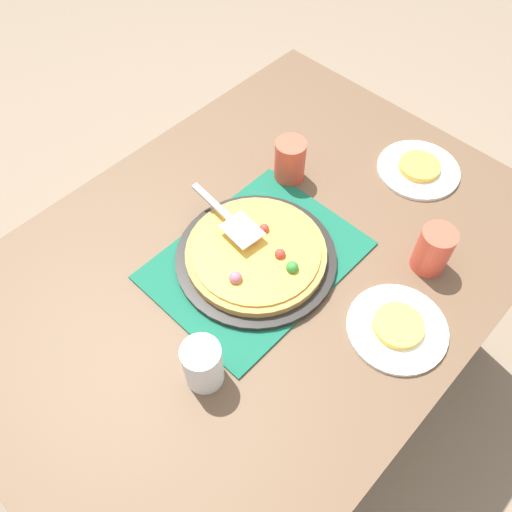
# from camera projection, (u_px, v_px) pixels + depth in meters

# --- Properties ---
(ground_plane) EXTENTS (8.00, 8.00, 0.00)m
(ground_plane) POSITION_uv_depth(u_px,v_px,m) (256.00, 380.00, 1.86)
(ground_plane) COLOR #84705B
(dining_table) EXTENTS (1.40, 1.00, 0.75)m
(dining_table) POSITION_uv_depth(u_px,v_px,m) (256.00, 285.00, 1.34)
(dining_table) COLOR brown
(dining_table) RESTS_ON ground_plane
(placemat) EXTENTS (0.48, 0.36, 0.01)m
(placemat) POSITION_uv_depth(u_px,v_px,m) (256.00, 260.00, 1.25)
(placemat) COLOR #145B42
(placemat) RESTS_ON dining_table
(pizza_pan) EXTENTS (0.38, 0.38, 0.01)m
(pizza_pan) POSITION_uv_depth(u_px,v_px,m) (256.00, 258.00, 1.24)
(pizza_pan) COLOR black
(pizza_pan) RESTS_ON placemat
(pizza) EXTENTS (0.33, 0.33, 0.05)m
(pizza) POSITION_uv_depth(u_px,v_px,m) (256.00, 253.00, 1.22)
(pizza) COLOR #B78442
(pizza) RESTS_ON pizza_pan
(plate_near_left) EXTENTS (0.22, 0.22, 0.01)m
(plate_near_left) POSITION_uv_depth(u_px,v_px,m) (418.00, 170.00, 1.41)
(plate_near_left) COLOR white
(plate_near_left) RESTS_ON dining_table
(plate_far_right) EXTENTS (0.22, 0.22, 0.01)m
(plate_far_right) POSITION_uv_depth(u_px,v_px,m) (397.00, 328.00, 1.14)
(plate_far_right) COLOR white
(plate_far_right) RESTS_ON dining_table
(served_slice_left) EXTENTS (0.11, 0.11, 0.02)m
(served_slice_left) POSITION_uv_depth(u_px,v_px,m) (419.00, 166.00, 1.40)
(served_slice_left) COLOR gold
(served_slice_left) RESTS_ON plate_near_left
(served_slice_right) EXTENTS (0.11, 0.11, 0.02)m
(served_slice_right) POSITION_uv_depth(u_px,v_px,m) (398.00, 325.00, 1.13)
(served_slice_right) COLOR #EAB747
(served_slice_right) RESTS_ON plate_far_right
(cup_near) EXTENTS (0.08, 0.08, 0.12)m
(cup_near) POSITION_uv_depth(u_px,v_px,m) (203.00, 364.00, 1.03)
(cup_near) COLOR white
(cup_near) RESTS_ON dining_table
(cup_far) EXTENTS (0.08, 0.08, 0.12)m
(cup_far) POSITION_uv_depth(u_px,v_px,m) (290.00, 161.00, 1.36)
(cup_far) COLOR #E04C38
(cup_far) RESTS_ON dining_table
(cup_corner) EXTENTS (0.08, 0.08, 0.12)m
(cup_corner) POSITION_uv_depth(u_px,v_px,m) (433.00, 250.00, 1.19)
(cup_corner) COLOR #E04C38
(cup_corner) RESTS_ON dining_table
(pizza_server) EXTENTS (0.08, 0.23, 0.01)m
(pizza_server) POSITION_uv_depth(u_px,v_px,m) (229.00, 218.00, 1.23)
(pizza_server) COLOR silver
(pizza_server) RESTS_ON pizza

